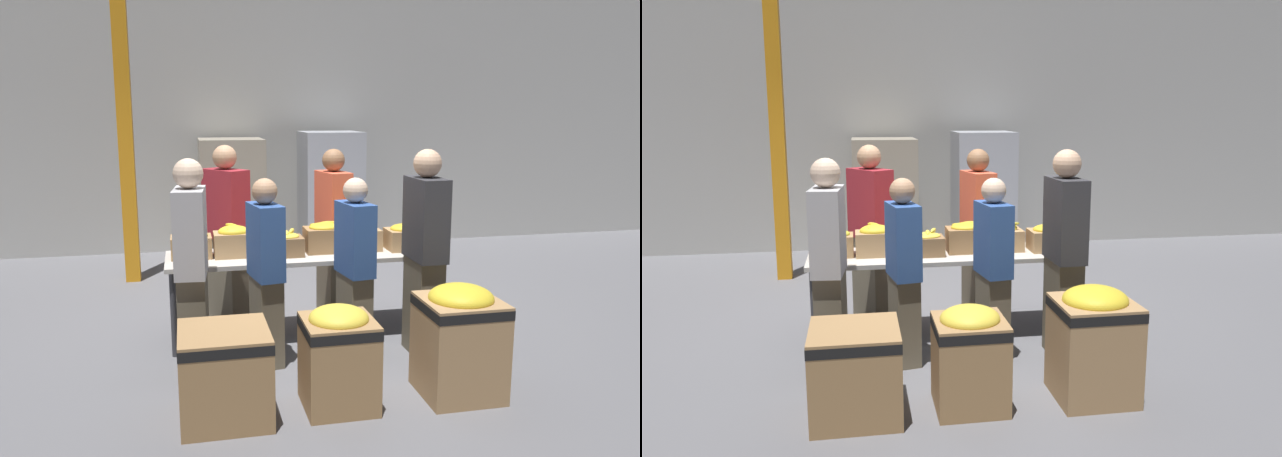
# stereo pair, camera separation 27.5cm
# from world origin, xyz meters

# --- Properties ---
(ground_plane) EXTENTS (30.00, 30.00, 0.00)m
(ground_plane) POSITION_xyz_m (0.00, 0.00, 0.00)
(ground_plane) COLOR slate
(wall_back) EXTENTS (16.00, 0.08, 4.00)m
(wall_back) POSITION_xyz_m (0.00, 3.92, 2.00)
(wall_back) COLOR #B7B7B2
(wall_back) RESTS_ON ground_plane
(sorting_table) EXTENTS (2.44, 0.73, 0.79)m
(sorting_table) POSITION_xyz_m (0.00, 0.00, 0.73)
(sorting_table) COLOR beige
(sorting_table) RESTS_ON ground_plane
(banana_box_0) EXTENTS (0.36, 0.30, 0.27)m
(banana_box_0) POSITION_xyz_m (-0.99, 0.05, 0.91)
(banana_box_0) COLOR #A37A4C
(banana_box_0) RESTS_ON sorting_table
(banana_box_1) EXTENTS (0.36, 0.27, 0.30)m
(banana_box_1) POSITION_xyz_m (-0.61, 0.02, 0.93)
(banana_box_1) COLOR tan
(banana_box_1) RESTS_ON sorting_table
(banana_box_2) EXTENTS (0.36, 0.26, 0.24)m
(banana_box_2) POSITION_xyz_m (-0.17, -0.06, 0.90)
(banana_box_2) COLOR olive
(banana_box_2) RESTS_ON sorting_table
(banana_box_3) EXTENTS (0.36, 0.29, 0.29)m
(banana_box_3) POSITION_xyz_m (0.23, 0.02, 0.93)
(banana_box_3) COLOR olive
(banana_box_3) RESTS_ON sorting_table
(banana_box_4) EXTENTS (0.36, 0.32, 0.28)m
(banana_box_4) POSITION_xyz_m (0.58, 0.04, 0.92)
(banana_box_4) COLOR tan
(banana_box_4) RESTS_ON sorting_table
(banana_box_5) EXTENTS (0.36, 0.30, 0.25)m
(banana_box_5) POSITION_xyz_m (1.01, -0.05, 0.91)
(banana_box_5) COLOR tan
(banana_box_5) RESTS_ON sorting_table
(volunteer_0) EXTENTS (0.25, 0.48, 1.78)m
(volunteer_0) POSITION_xyz_m (0.95, -0.67, 0.88)
(volunteer_0) COLOR #6B604C
(volunteer_0) RESTS_ON ground_plane
(volunteer_1) EXTENTS (0.27, 0.44, 1.55)m
(volunteer_1) POSITION_xyz_m (0.35, -0.64, 0.77)
(volunteer_1) COLOR #6B604C
(volunteer_1) RESTS_ON ground_plane
(volunteer_2) EXTENTS (0.46, 0.52, 1.76)m
(volunteer_2) POSITION_xyz_m (-0.63, 0.58, 0.88)
(volunteer_2) COLOR #6B604C
(volunteer_2) RESTS_ON ground_plane
(volunteer_3) EXTENTS (0.31, 0.49, 1.71)m
(volunteer_3) POSITION_xyz_m (0.45, 0.56, 0.85)
(volunteer_3) COLOR #6B604C
(volunteer_3) RESTS_ON ground_plane
(volunteer_4) EXTENTS (0.28, 0.45, 1.56)m
(volunteer_4) POSITION_xyz_m (-0.40, -0.61, 0.78)
(volunteer_4) COLOR #6B604C
(volunteer_4) RESTS_ON ground_plane
(volunteer_5) EXTENTS (0.27, 0.48, 1.73)m
(volunteer_5) POSITION_xyz_m (-1.00, -0.69, 0.86)
(volunteer_5) COLOR #6B604C
(volunteer_5) RESTS_ON ground_plane
(donation_bin_0) EXTENTS (0.61, 0.61, 0.64)m
(donation_bin_0) POSITION_xyz_m (-0.81, -1.50, 0.34)
(donation_bin_0) COLOR #A37A4C
(donation_bin_0) RESTS_ON ground_plane
(donation_bin_1) EXTENTS (0.51, 0.51, 0.75)m
(donation_bin_1) POSITION_xyz_m (-0.01, -1.50, 0.40)
(donation_bin_1) COLOR #A37A4C
(donation_bin_1) RESTS_ON ground_plane
(donation_bin_2) EXTENTS (0.57, 0.57, 0.85)m
(donation_bin_2) POSITION_xyz_m (0.91, -1.50, 0.45)
(donation_bin_2) COLOR tan
(donation_bin_2) RESTS_ON ground_plane
(support_pillar) EXTENTS (0.17, 0.17, 4.00)m
(support_pillar) POSITION_xyz_m (-1.69, 2.32, 2.00)
(support_pillar) COLOR orange
(support_pillar) RESTS_ON ground_plane
(pallet_stack_0) EXTENTS (0.97, 0.97, 1.70)m
(pallet_stack_0) POSITION_xyz_m (-0.37, 3.30, 0.84)
(pallet_stack_0) COLOR olive
(pallet_stack_0) RESTS_ON ground_plane
(pallet_stack_1) EXTENTS (0.90, 0.90, 1.79)m
(pallet_stack_1) POSITION_xyz_m (1.04, 3.20, 0.88)
(pallet_stack_1) COLOR olive
(pallet_stack_1) RESTS_ON ground_plane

